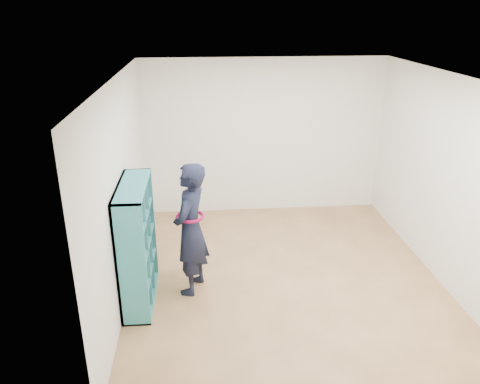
{
  "coord_description": "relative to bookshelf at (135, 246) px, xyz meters",
  "views": [
    {
      "loc": [
        -1.05,
        -5.27,
        3.34
      ],
      "look_at": [
        -0.56,
        0.3,
        1.11
      ],
      "focal_mm": 35.0,
      "sensor_mm": 36.0,
      "label": 1
    }
  ],
  "objects": [
    {
      "name": "floor",
      "position": [
        1.85,
        0.33,
        -0.72
      ],
      "size": [
        4.5,
        4.5,
        0.0
      ],
      "primitive_type": "plane",
      "color": "brown",
      "rests_on": "ground"
    },
    {
      "name": "ceiling",
      "position": [
        1.85,
        0.33,
        1.88
      ],
      "size": [
        4.5,
        4.5,
        0.0
      ],
      "primitive_type": "plane",
      "color": "white",
      "rests_on": "wall_back"
    },
    {
      "name": "wall_left",
      "position": [
        -0.15,
        0.33,
        0.58
      ],
      "size": [
        0.02,
        4.5,
        2.6
      ],
      "primitive_type": "cube",
      "color": "silver",
      "rests_on": "floor"
    },
    {
      "name": "wall_right",
      "position": [
        3.85,
        0.33,
        0.58
      ],
      "size": [
        0.02,
        4.5,
        2.6
      ],
      "primitive_type": "cube",
      "color": "silver",
      "rests_on": "floor"
    },
    {
      "name": "wall_back",
      "position": [
        1.85,
        2.58,
        0.58
      ],
      "size": [
        4.0,
        0.02,
        2.6
      ],
      "primitive_type": "cube",
      "color": "silver",
      "rests_on": "floor"
    },
    {
      "name": "wall_front",
      "position": [
        1.85,
        -1.92,
        0.58
      ],
      "size": [
        4.0,
        0.02,
        2.6
      ],
      "primitive_type": "cube",
      "color": "silver",
      "rests_on": "floor"
    },
    {
      "name": "bookshelf",
      "position": [
        0.0,
        0.0,
        0.0
      ],
      "size": [
        0.33,
        1.12,
        1.49
      ],
      "color": "teal",
      "rests_on": "floor"
    },
    {
      "name": "person",
      "position": [
        0.65,
        0.15,
        0.12
      ],
      "size": [
        0.58,
        0.71,
        1.67
      ],
      "rotation": [
        0.0,
        0.0,
        -1.91
      ],
      "color": "black",
      "rests_on": "floor"
    },
    {
      "name": "smartphone",
      "position": [
        0.54,
        0.28,
        0.22
      ],
      "size": [
        0.02,
        0.09,
        0.12
      ],
      "rotation": [
        0.31,
        0.0,
        -0.15
      ],
      "color": "silver",
      "rests_on": "person"
    }
  ]
}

